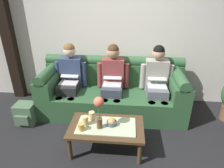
{
  "coord_description": "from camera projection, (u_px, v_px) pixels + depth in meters",
  "views": [
    {
      "loc": [
        0.27,
        -1.94,
        2.03
      ],
      "look_at": [
        0.02,
        0.86,
        0.68
      ],
      "focal_mm": 31.53,
      "sensor_mm": 36.0,
      "label": 1
    }
  ],
  "objects": [
    {
      "name": "timber_pillar",
      "position": [
        6.0,
        25.0,
        3.59
      ],
      "size": [
        0.2,
        0.2,
        2.9
      ],
      "primitive_type": "cube",
      "color": "black",
      "rests_on": "ground_plane"
    },
    {
      "name": "cup_far_center",
      "position": [
        92.0,
        116.0,
        2.73
      ],
      "size": [
        0.08,
        0.08,
        0.11
      ],
      "primitive_type": "cylinder",
      "color": "#DBB77A",
      "rests_on": "coffee_table"
    },
    {
      "name": "cup_near_left",
      "position": [
        85.0,
        120.0,
        2.62
      ],
      "size": [
        0.08,
        0.08,
        0.13
      ],
      "primitive_type": "cylinder",
      "color": "#DBB77A",
      "rests_on": "coffee_table"
    },
    {
      "name": "cup_near_right",
      "position": [
        81.0,
        127.0,
        2.52
      ],
      "size": [
        0.08,
        0.08,
        0.1
      ],
      "primitive_type": "cylinder",
      "color": "gold",
      "rests_on": "coffee_table"
    },
    {
      "name": "snack_bowl",
      "position": [
        112.0,
        122.0,
        2.62
      ],
      "size": [
        0.13,
        0.13,
        0.11
      ],
      "color": "#4C5666",
      "rests_on": "coffee_table"
    },
    {
      "name": "ground_plane",
      "position": [
        105.0,
        157.0,
        2.64
      ],
      "size": [
        14.0,
        14.0,
        0.0
      ],
      "primitive_type": "plane",
      "color": "black"
    },
    {
      "name": "couch",
      "position": [
        113.0,
        92.0,
        3.53
      ],
      "size": [
        2.49,
        0.88,
        0.96
      ],
      "color": "#2D5633",
      "rests_on": "ground_plane"
    },
    {
      "name": "coffee_table",
      "position": [
        106.0,
        129.0,
        2.65
      ],
      "size": [
        1.0,
        0.58,
        0.39
      ],
      "color": "#47331E",
      "rests_on": "ground_plane"
    },
    {
      "name": "backpack_left",
      "position": [
        26.0,
        114.0,
        3.26
      ],
      "size": [
        0.31,
        0.3,
        0.35
      ],
      "color": "#4C6B4C",
      "rests_on": "ground_plane"
    },
    {
      "name": "person_left",
      "position": [
        70.0,
        76.0,
        3.46
      ],
      "size": [
        0.56,
        0.67,
        1.22
      ],
      "color": "#232326",
      "rests_on": "ground_plane"
    },
    {
      "name": "person_right",
      "position": [
        157.0,
        79.0,
        3.34
      ],
      "size": [
        0.56,
        0.67,
        1.22
      ],
      "color": "#595B66",
      "rests_on": "ground_plane"
    },
    {
      "name": "person_middle",
      "position": [
        113.0,
        78.0,
        3.4
      ],
      "size": [
        0.56,
        0.67,
        1.22
      ],
      "color": "#383D4C",
      "rests_on": "ground_plane"
    },
    {
      "name": "flower_vase",
      "position": [
        99.0,
        108.0,
        2.46
      ],
      "size": [
        0.13,
        0.13,
        0.45
      ],
      "color": "brown",
      "rests_on": "coffee_table"
    },
    {
      "name": "back_wall_patterned",
      "position": [
        115.0,
        25.0,
        3.54
      ],
      "size": [
        6.0,
        0.12,
        2.9
      ],
      "primitive_type": "cube",
      "color": "silver",
      "rests_on": "ground_plane"
    }
  ]
}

